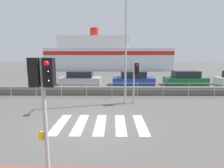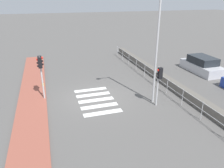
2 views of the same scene
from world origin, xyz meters
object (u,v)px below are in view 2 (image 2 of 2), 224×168
at_px(traffic_light_far, 159,78).
at_px(parked_car_silver, 202,65).
at_px(traffic_light_near, 41,67).
at_px(streetlamp, 155,38).

bearing_deg(traffic_light_far, parked_car_silver, 124.15).
distance_m(traffic_light_near, streetlamp, 7.32).
height_order(traffic_light_near, parked_car_silver, traffic_light_near).
xyz_separation_m(traffic_light_near, traffic_light_far, (3.07, 6.80, -0.44)).
bearing_deg(parked_car_silver, streetlamp, -60.03).
bearing_deg(traffic_light_near, traffic_light_far, 65.73).
distance_m(traffic_light_far, parked_car_silver, 8.73).
xyz_separation_m(streetlamp, parked_car_silver, (-4.21, 7.30, -3.61)).
bearing_deg(traffic_light_near, streetlamp, 69.93).
xyz_separation_m(traffic_light_far, parked_car_silver, (-4.85, 7.15, -1.28)).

